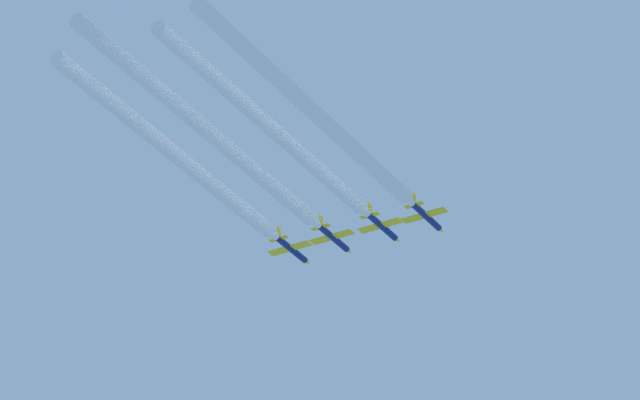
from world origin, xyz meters
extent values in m
cylinder|color=navy|center=(-12.53, -0.17, 166.27)|extent=(1.06, 9.12, 1.06)
cone|color=yellow|center=(-12.53, 5.16, 166.27)|extent=(1.00, 1.54, 1.00)
ellipsoid|color=#0C263F|center=(-12.53, 1.84, 166.72)|extent=(0.58, 2.11, 0.48)
cube|color=yellow|center=(-12.53, -0.62, 166.19)|extent=(7.68, 1.82, 0.12)
cube|color=yellow|center=(-12.53, -4.30, 166.27)|extent=(3.26, 1.06, 0.12)
cube|color=yellow|center=(-12.53, -4.23, 167.61)|extent=(0.10, 1.25, 1.63)
cylinder|color=black|center=(-12.53, -4.97, 166.27)|extent=(0.79, 0.58, 0.79)
cylinder|color=navy|center=(-4.35, -0.39, 166.04)|extent=(1.06, 9.12, 1.06)
cone|color=yellow|center=(-4.35, 4.94, 166.04)|extent=(1.00, 1.54, 1.00)
ellipsoid|color=#0C263F|center=(-4.35, 1.62, 166.49)|extent=(0.58, 2.11, 0.48)
cube|color=yellow|center=(-4.35, -0.85, 165.96)|extent=(7.68, 1.82, 0.12)
cube|color=yellow|center=(-4.35, -4.53, 166.04)|extent=(3.26, 1.06, 0.12)
cube|color=yellow|center=(-4.35, -4.45, 167.39)|extent=(0.10, 1.25, 1.63)
cylinder|color=black|center=(-4.35, -5.19, 166.04)|extent=(0.79, 0.58, 0.79)
cylinder|color=navy|center=(4.26, 0.52, 166.23)|extent=(1.06, 9.12, 1.06)
cone|color=yellow|center=(4.26, 5.85, 166.23)|extent=(1.00, 1.54, 1.00)
ellipsoid|color=#0C263F|center=(4.26, 2.53, 166.68)|extent=(0.58, 2.11, 0.48)
cube|color=yellow|center=(4.26, 0.07, 166.15)|extent=(7.68, 1.82, 0.12)
cube|color=yellow|center=(4.26, -3.62, 166.23)|extent=(3.26, 1.06, 0.12)
cube|color=yellow|center=(4.26, -3.54, 167.57)|extent=(0.10, 1.25, 1.63)
cylinder|color=black|center=(4.26, -4.28, 166.23)|extent=(0.79, 0.58, 0.79)
cylinder|color=navy|center=(12.32, 0.59, 165.89)|extent=(1.06, 9.12, 1.06)
cone|color=yellow|center=(12.32, 5.92, 165.89)|extent=(1.00, 1.54, 1.00)
ellipsoid|color=#0C263F|center=(12.32, 2.60, 166.34)|extent=(0.58, 2.11, 0.48)
cube|color=yellow|center=(12.32, 0.13, 165.81)|extent=(7.68, 1.82, 0.12)
cube|color=yellow|center=(12.32, -3.55, 165.89)|extent=(3.26, 1.06, 0.12)
cube|color=yellow|center=(12.32, -3.47, 167.23)|extent=(0.10, 1.25, 1.63)
cylinder|color=black|center=(12.32, -4.21, 165.89)|extent=(0.79, 0.58, 0.79)
cylinder|color=white|center=(-12.53, -30.40, 166.27)|extent=(1.28, 50.74, 1.28)
cylinder|color=white|center=(-12.53, -36.49, 166.27)|extent=(2.44, 58.36, 2.44)
cylinder|color=white|center=(-4.35, -33.22, 166.04)|extent=(1.28, 55.94, 1.28)
cylinder|color=white|center=(-4.35, -39.94, 166.04)|extent=(2.44, 64.34, 2.44)
cylinder|color=white|center=(4.26, -29.60, 166.23)|extent=(1.28, 50.52, 1.28)
cylinder|color=white|center=(4.26, -35.66, 166.23)|extent=(2.44, 58.10, 2.44)
cylinder|color=white|center=(12.32, -30.57, 165.89)|extent=(1.28, 52.60, 1.28)
cylinder|color=white|center=(12.32, -36.88, 165.89)|extent=(2.44, 60.49, 2.44)
camera|label=1|loc=(142.40, -258.43, 1.32)|focal=116.03mm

